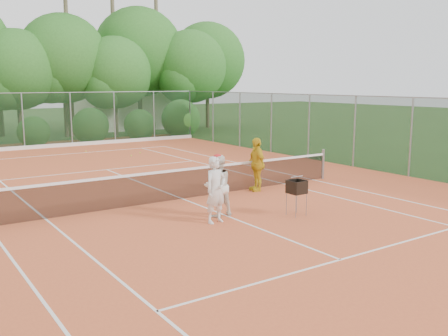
# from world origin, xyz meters

# --- Properties ---
(ground) EXTENTS (120.00, 120.00, 0.00)m
(ground) POSITION_xyz_m (0.00, 0.00, 0.00)
(ground) COLOR #264418
(ground) RESTS_ON ground
(clay_court) EXTENTS (18.00, 36.00, 0.02)m
(clay_court) POSITION_xyz_m (0.00, 0.00, 0.01)
(clay_court) COLOR #D15C30
(clay_court) RESTS_ON ground
(club_building) EXTENTS (8.00, 5.00, 3.00)m
(club_building) POSITION_xyz_m (9.00, 24.00, 1.50)
(club_building) COLOR beige
(club_building) RESTS_ON ground
(tennis_net) EXTENTS (11.97, 0.10, 1.10)m
(tennis_net) POSITION_xyz_m (0.00, 0.00, 0.53)
(tennis_net) COLOR gray
(tennis_net) RESTS_ON clay_court
(player_white) EXTENTS (0.67, 0.49, 1.70)m
(player_white) POSITION_xyz_m (-0.58, -2.70, 0.87)
(player_white) COLOR silver
(player_white) RESTS_ON clay_court
(player_center_grp) EXTENTS (0.82, 0.65, 1.69)m
(player_center_grp) POSITION_xyz_m (-0.21, -2.22, 0.85)
(player_center_grp) COLOR white
(player_center_grp) RESTS_ON clay_court
(player_yellow) EXTENTS (0.64, 1.10, 1.76)m
(player_yellow) POSITION_xyz_m (2.63, -0.24, 0.90)
(player_yellow) COLOR gold
(player_yellow) RESTS_ON clay_court
(ball_hopper) EXTENTS (0.42, 0.42, 0.96)m
(ball_hopper) POSITION_xyz_m (1.59, -3.33, 0.78)
(ball_hopper) COLOR gray
(ball_hopper) RESTS_ON clay_court
(stray_ball_a) EXTENTS (0.07, 0.07, 0.07)m
(stray_ball_a) POSITION_xyz_m (1.08, 12.11, 0.05)
(stray_ball_a) COLOR yellow
(stray_ball_a) RESTS_ON clay_court
(stray_ball_b) EXTENTS (0.07, 0.07, 0.07)m
(stray_ball_b) POSITION_xyz_m (3.18, 10.06, 0.05)
(stray_ball_b) COLOR #CADF34
(stray_ball_b) RESTS_ON clay_court
(stray_ball_c) EXTENTS (0.07, 0.07, 0.07)m
(stray_ball_c) POSITION_xyz_m (2.39, 9.36, 0.05)
(stray_ball_c) COLOR #C0D631
(stray_ball_c) RESTS_ON clay_court
(court_markings) EXTENTS (11.03, 23.83, 0.01)m
(court_markings) POSITION_xyz_m (0.00, 0.00, 0.02)
(court_markings) COLOR white
(court_markings) RESTS_ON clay_court
(fence_back) EXTENTS (18.07, 0.07, 3.00)m
(fence_back) POSITION_xyz_m (0.00, 15.00, 1.52)
(fence_back) COLOR #19381E
(fence_back) RESTS_ON clay_court
(fence_right) EXTENTS (0.07, 33.07, 3.00)m
(fence_right) POSITION_xyz_m (9.00, -1.50, 1.52)
(fence_right) COLOR #19381E
(fence_right) RESTS_ON clay_court
(tropical_treeline) EXTENTS (32.10, 8.49, 15.03)m
(tropical_treeline) POSITION_xyz_m (1.43, 20.22, 5.11)
(tropical_treeline) COLOR brown
(tropical_treeline) RESTS_ON ground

